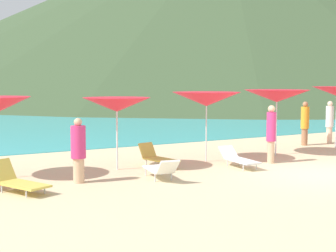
% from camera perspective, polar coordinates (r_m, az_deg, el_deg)
% --- Properties ---
extents(ground_plane, '(50.00, 100.00, 0.30)m').
position_cam_1_polar(ground_plane, '(22.67, -1.92, -1.74)').
color(ground_plane, beige).
extents(headland_hill, '(132.18, 132.18, 32.30)m').
position_cam_1_polar(headland_hill, '(99.92, 6.45, 13.04)').
color(headland_hill, '#384C2D').
rests_on(headland_hill, ground_plane).
extents(umbrella_2, '(2.14, 2.14, 2.11)m').
position_cam_1_polar(umbrella_2, '(14.54, -5.87, 2.43)').
color(umbrella_2, silver).
rests_on(umbrella_2, ground_plane).
extents(umbrella_3, '(2.41, 2.41, 2.24)m').
position_cam_1_polar(umbrella_3, '(15.98, 4.41, 3.08)').
color(umbrella_3, silver).
rests_on(umbrella_3, ground_plane).
extents(umbrella_4, '(2.42, 2.42, 2.28)m').
position_cam_1_polar(umbrella_4, '(17.73, 12.31, 3.36)').
color(umbrella_4, silver).
rests_on(umbrella_4, ground_plane).
extents(lounge_chair_2, '(0.78, 1.46, 0.68)m').
position_cam_1_polar(lounge_chair_2, '(15.09, -1.23, -3.56)').
color(lounge_chair_2, '#D8BF4C').
rests_on(lounge_chair_2, ground_plane).
extents(lounge_chair_3, '(1.19, 1.71, 0.71)m').
position_cam_1_polar(lounge_chair_3, '(12.26, -16.81, -5.97)').
color(lounge_chair_3, '#D8BF4C').
rests_on(lounge_chair_3, ground_plane).
extents(lounge_chair_4, '(0.80, 1.68, 0.64)m').
position_cam_1_polar(lounge_chair_4, '(13.17, -0.83, -4.89)').
color(lounge_chair_4, white).
rests_on(lounge_chair_4, ground_plane).
extents(lounge_chair_6, '(0.68, 1.72, 0.56)m').
position_cam_1_polar(lounge_chair_6, '(15.22, 8.04, -3.68)').
color(lounge_chair_6, white).
rests_on(lounge_chair_6, ground_plane).
extents(beachgoer_0, '(0.32, 0.32, 1.76)m').
position_cam_1_polar(beachgoer_0, '(20.72, 15.36, 0.43)').
color(beachgoer_0, '#A3704C').
rests_on(beachgoer_0, ground_plane).
extents(beachgoer_1, '(0.32, 0.32, 1.75)m').
position_cam_1_polar(beachgoer_1, '(21.77, 17.96, 0.58)').
color(beachgoer_1, beige).
rests_on(beachgoer_1, ground_plane).
extents(beachgoer_3, '(0.30, 0.30, 1.83)m').
position_cam_1_polar(beachgoer_3, '(16.00, 11.69, -0.68)').
color(beachgoer_3, '#DBAA84').
rests_on(beachgoer_3, ground_plane).
extents(beachgoer_4, '(0.38, 0.38, 1.66)m').
position_cam_1_polar(beachgoer_4, '(12.90, -10.19, -2.62)').
color(beachgoer_4, '#DBAA84').
rests_on(beachgoer_4, ground_plane).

